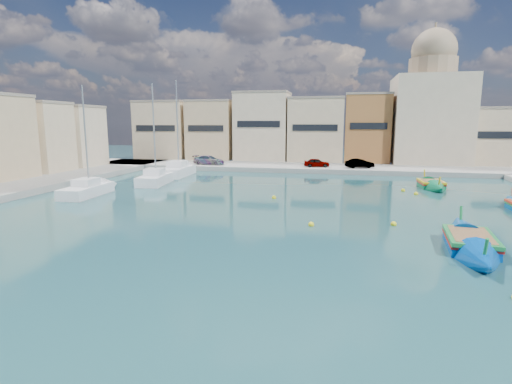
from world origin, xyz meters
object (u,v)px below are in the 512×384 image
(luzzu_green, at_px, (431,185))
(yacht_north, at_px, (183,170))
(luzzu_blue_south, at_px, (470,243))
(yacht_midnorth, at_px, (160,178))
(yacht_mid, at_px, (98,188))
(church_block, at_px, (430,107))

(luzzu_green, height_order, yacht_north, yacht_north)
(luzzu_green, distance_m, luzzu_blue_south, 20.13)
(yacht_midnorth, bearing_deg, luzzu_blue_south, -35.35)
(luzzu_blue_south, relative_size, yacht_midnorth, 0.87)
(luzzu_blue_south, height_order, yacht_mid, yacht_mid)
(luzzu_blue_south, bearing_deg, church_block, 82.28)
(luzzu_blue_south, xyz_separation_m, yacht_north, (-25.59, 24.93, 0.19))
(luzzu_green, height_order, yacht_midnorth, yacht_midnorth)
(luzzu_green, distance_m, yacht_north, 28.17)
(luzzu_blue_south, height_order, yacht_midnorth, yacht_midnorth)
(church_block, relative_size, yacht_mid, 1.89)
(yacht_north, xyz_separation_m, yacht_midnorth, (0.22, -6.93, -0.04))
(church_block, bearing_deg, yacht_midnorth, -144.25)
(luzzu_green, xyz_separation_m, luzzu_blue_south, (-2.14, -20.02, 0.01))
(luzzu_blue_south, xyz_separation_m, yacht_mid, (-28.06, 10.80, 0.12))
(church_block, xyz_separation_m, luzzu_green, (-3.30, -20.16, -8.14))
(yacht_north, distance_m, yacht_midnorth, 6.93)
(luzzu_blue_south, bearing_deg, luzzu_green, 83.88)
(yacht_north, bearing_deg, luzzu_blue_south, -44.25)
(church_block, xyz_separation_m, luzzu_blue_south, (-5.45, -40.18, -8.13))
(yacht_mid, bearing_deg, luzzu_green, 16.98)
(yacht_midnorth, bearing_deg, yacht_north, 91.81)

